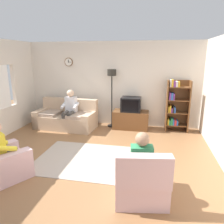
{
  "coord_description": "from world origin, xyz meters",
  "views": [
    {
      "loc": [
        1.36,
        -4.17,
        2.23
      ],
      "look_at": [
        0.34,
        0.9,
        0.87
      ],
      "focal_mm": 33.94,
      "sensor_mm": 36.0,
      "label": 1
    }
  ],
  "objects": [
    {
      "name": "person_in_right_armchair",
      "position": [
        1.21,
        -1.05,
        0.6
      ],
      "size": [
        0.56,
        0.58,
        1.12
      ],
      "color": "#338C59",
      "rests_on": "ground_plane"
    },
    {
      "name": "person_on_couch",
      "position": [
        -1.18,
        1.82,
        0.7
      ],
      "size": [
        0.54,
        0.56,
        1.24
      ],
      "color": "silver",
      "rests_on": "ground_plane"
    },
    {
      "name": "person_in_left_armchair",
      "position": [
        -1.34,
        -1.02,
        0.6
      ],
      "size": [
        0.61,
        0.64,
        1.12
      ],
      "color": "yellow",
      "rests_on": "ground_plane"
    },
    {
      "name": "floor_lamp",
      "position": [
        0.05,
        2.35,
        1.45
      ],
      "size": [
        0.28,
        0.28,
        1.85
      ],
      "color": "black",
      "rests_on": "ground_plane"
    },
    {
      "name": "armchair_near_bookshelf",
      "position": [
        1.22,
        -1.14,
        0.29
      ],
      "size": [
        0.93,
        1.0,
        0.9
      ],
      "color": "beige",
      "rests_on": "ground_plane"
    },
    {
      "name": "area_rug",
      "position": [
        -0.04,
        -0.07,
        0.01
      ],
      "size": [
        2.2,
        1.7,
        0.01
      ],
      "primitive_type": "cube",
      "color": "#AD9E8E",
      "rests_on": "ground_plane"
    },
    {
      "name": "couch",
      "position": [
        -1.37,
        1.93,
        0.31
      ],
      "size": [
        1.97,
        1.03,
        0.9
      ],
      "color": "tan",
      "rests_on": "ground_plane"
    },
    {
      "name": "tv",
      "position": [
        0.68,
        2.23,
        0.79
      ],
      "size": [
        0.6,
        0.49,
        0.44
      ],
      "color": "black",
      "rests_on": "tv_stand"
    },
    {
      "name": "armchair_near_window",
      "position": [
        -1.38,
        -1.1,
        0.29
      ],
      "size": [
        1.14,
        1.17,
        0.9
      ],
      "color": "beige",
      "rests_on": "ground_plane"
    },
    {
      "name": "ground_plane",
      "position": [
        0.0,
        0.0,
        0.0
      ],
      "size": [
        12.0,
        12.0,
        0.0
      ],
      "primitive_type": "plane",
      "color": "#8C603D"
    },
    {
      "name": "bookshelf",
      "position": [
        2.03,
        2.32,
        0.8
      ],
      "size": [
        0.68,
        0.36,
        1.58
      ],
      "color": "brown",
      "rests_on": "ground_plane"
    },
    {
      "name": "tv_stand",
      "position": [
        0.68,
        2.25,
        0.29
      ],
      "size": [
        1.1,
        0.56,
        0.57
      ],
      "color": "brown",
      "rests_on": "ground_plane"
    },
    {
      "name": "back_wall_assembly",
      "position": [
        -0.0,
        2.66,
        1.35
      ],
      "size": [
        6.2,
        0.17,
        2.7
      ],
      "color": "silver",
      "rests_on": "ground_plane"
    }
  ]
}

